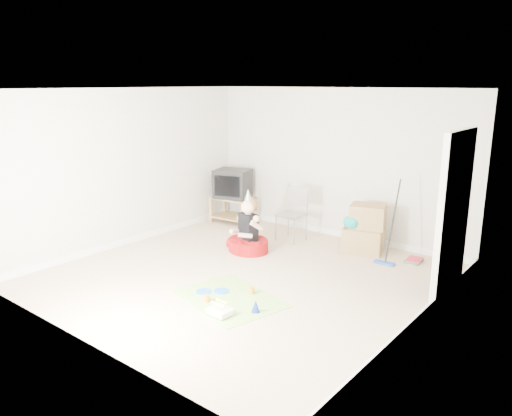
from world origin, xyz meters
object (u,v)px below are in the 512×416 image
Objects in this scene: birthday_cake at (220,312)px; seated_woman at (248,238)px; cardboard_boxes at (364,229)px; crt_tv at (233,184)px; folding_chair at (291,215)px; tv_stand at (233,208)px.

seated_woman is at bearing 121.19° from birthday_cake.
cardboard_boxes is 2.74× the size of birthday_cake.
seated_woman is at bearing -57.90° from crt_tv.
crt_tv reaches higher than seated_woman.
folding_chair is at bearing 108.83° from birthday_cake.
folding_chair is at bearing -8.03° from tv_stand.
crt_tv is 2.83m from cardboard_boxes.
birthday_cake is (2.52, -3.12, -0.74)m from crt_tv.
cardboard_boxes reaches higher than tv_stand.
tv_stand is 1.73m from seated_woman.
seated_woman is at bearing -103.37° from folding_chair.
crt_tv is 2.22× the size of birthday_cake.
tv_stand is at bearing 139.38° from seated_woman.
crt_tv reaches higher than cardboard_boxes.
cardboard_boxes is 0.76× the size of seated_woman.
tv_stand is at bearing 128.93° from birthday_cake.
crt_tv is at bearing 171.97° from folding_chair.
tv_stand is 4.02m from birthday_cake.
folding_chair is at bearing -169.78° from cardboard_boxes.
birthday_cake is at bearing -58.81° from seated_woman.
seated_woman reaches higher than folding_chair.
folding_chair is 3.10m from birthday_cake.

